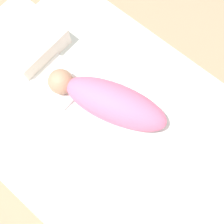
% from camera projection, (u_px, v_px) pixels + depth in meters
% --- Properties ---
extents(ground_plane, '(12.00, 12.00, 0.00)m').
position_uv_depth(ground_plane, '(109.00, 130.00, 1.38)').
color(ground_plane, '#9E8466').
extents(bed_mattress, '(1.44, 1.01, 0.18)m').
position_uv_depth(bed_mattress, '(109.00, 126.00, 1.30)').
color(bed_mattress, white).
rests_on(bed_mattress, ground_plane).
extents(burp_cloth, '(0.24, 0.20, 0.02)m').
position_uv_depth(burp_cloth, '(60.00, 81.00, 1.26)').
color(burp_cloth, white).
rests_on(burp_cloth, bed_mattress).
extents(swaddled_baby, '(0.58, 0.31, 0.15)m').
position_uv_depth(swaddled_baby, '(109.00, 101.00, 1.16)').
color(swaddled_baby, pink).
rests_on(swaddled_baby, bed_mattress).
extents(pillow, '(0.34, 0.30, 0.11)m').
position_uv_depth(pillow, '(24.00, 36.00, 1.29)').
color(pillow, white).
rests_on(pillow, bed_mattress).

